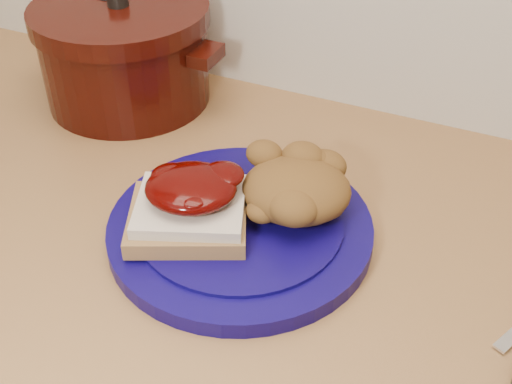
% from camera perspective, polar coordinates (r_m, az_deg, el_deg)
% --- Properties ---
extents(plate, '(0.37, 0.37, 0.02)m').
position_cam_1_polar(plate, '(0.71, -1.41, -3.28)').
color(plate, '#0C054B').
rests_on(plate, wood_countertop).
extents(sandwich, '(0.16, 0.15, 0.06)m').
position_cam_1_polar(sandwich, '(0.68, -5.92, -1.08)').
color(sandwich, olive).
rests_on(sandwich, plate).
extents(stuffing_mound, '(0.14, 0.13, 0.06)m').
position_cam_1_polar(stuffing_mound, '(0.69, 3.61, 0.17)').
color(stuffing_mound, brown).
rests_on(stuffing_mound, plate).
extents(dutch_oven, '(0.29, 0.25, 0.16)m').
position_cam_1_polar(dutch_oven, '(0.95, -11.58, 12.02)').
color(dutch_oven, black).
rests_on(dutch_oven, wood_countertop).
extents(pepper_grinder, '(0.06, 0.06, 0.14)m').
position_cam_1_polar(pepper_grinder, '(0.99, -11.88, 13.17)').
color(pepper_grinder, black).
rests_on(pepper_grinder, wood_countertop).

